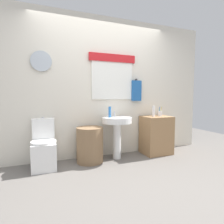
# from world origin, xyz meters

# --- Properties ---
(ground_plane) EXTENTS (8.00, 8.00, 0.00)m
(ground_plane) POSITION_xyz_m (0.00, 0.00, 0.00)
(ground_plane) COLOR slate
(back_wall) EXTENTS (4.40, 0.18, 2.60)m
(back_wall) POSITION_xyz_m (0.00, 1.15, 1.31)
(back_wall) COLOR silver
(back_wall) RESTS_ON ground_plane
(toilet) EXTENTS (0.38, 0.51, 0.79)m
(toilet) POSITION_xyz_m (-1.05, 0.88, 0.30)
(toilet) COLOR white
(toilet) RESTS_ON ground_plane
(laundry_hamper) EXTENTS (0.46, 0.46, 0.61)m
(laundry_hamper) POSITION_xyz_m (-0.31, 0.85, 0.30)
(laundry_hamper) COLOR #846647
(laundry_hamper) RESTS_ON ground_plane
(pedestal_sink) EXTENTS (0.54, 0.54, 0.76)m
(pedestal_sink) POSITION_xyz_m (0.19, 0.85, 0.58)
(pedestal_sink) COLOR white
(pedestal_sink) RESTS_ON ground_plane
(faucet) EXTENTS (0.03, 0.03, 0.10)m
(faucet) POSITION_xyz_m (0.19, 0.97, 0.81)
(faucet) COLOR silver
(faucet) RESTS_ON pedestal_sink
(wooden_cabinet) EXTENTS (0.54, 0.44, 0.74)m
(wooden_cabinet) POSITION_xyz_m (1.03, 0.85, 0.37)
(wooden_cabinet) COLOR #9E754C
(wooden_cabinet) RESTS_ON ground_plane
(soap_bottle) EXTENTS (0.05, 0.05, 0.19)m
(soap_bottle) POSITION_xyz_m (0.07, 0.90, 0.85)
(soap_bottle) COLOR #2D6BB7
(soap_bottle) RESTS_ON pedestal_sink
(lotion_bottle) EXTENTS (0.05, 0.05, 0.21)m
(lotion_bottle) POSITION_xyz_m (0.94, 0.81, 0.85)
(lotion_bottle) COLOR white
(lotion_bottle) RESTS_ON wooden_cabinet
(toothbrush_cup) EXTENTS (0.08, 0.08, 0.19)m
(toothbrush_cup) POSITION_xyz_m (1.13, 0.87, 0.80)
(toothbrush_cup) COLOR silver
(toothbrush_cup) RESTS_ON wooden_cabinet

